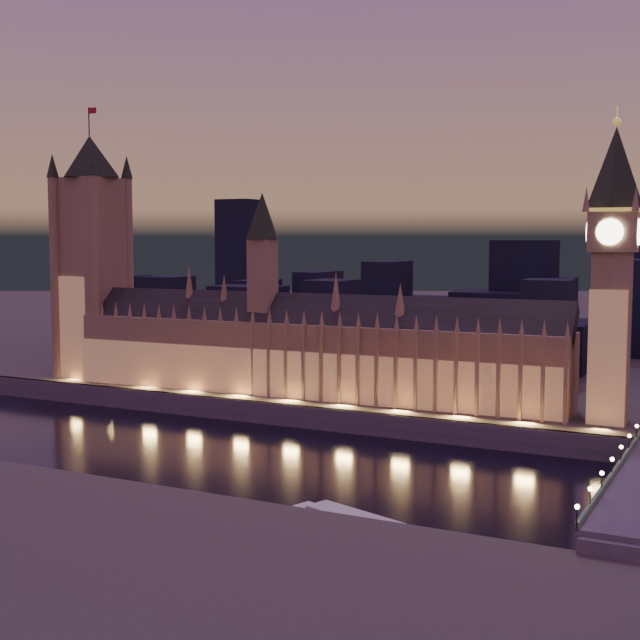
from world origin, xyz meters
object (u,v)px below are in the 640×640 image
at_px(victoria_tower, 92,244).
at_px(river_boat, 354,526).
at_px(palace_of_westminster, 305,348).
at_px(elizabeth_tower, 613,249).

distance_m(victoria_tower, river_boat, 223.87).
distance_m(palace_of_westminster, elizabeth_tower, 119.20).
height_order(palace_of_westminster, river_boat, palace_of_westminster).
bearing_deg(victoria_tower, river_boat, -32.94).
relative_size(victoria_tower, river_boat, 2.34).
xyz_separation_m(victoria_tower, elizabeth_tower, (218.00, -0.00, -0.48)).
bearing_deg(palace_of_westminster, elizabeth_tower, 0.09).
distance_m(victoria_tower, elizabeth_tower, 218.00).
bearing_deg(elizabeth_tower, river_boat, -108.02).
bearing_deg(elizabeth_tower, palace_of_westminster, -179.91).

